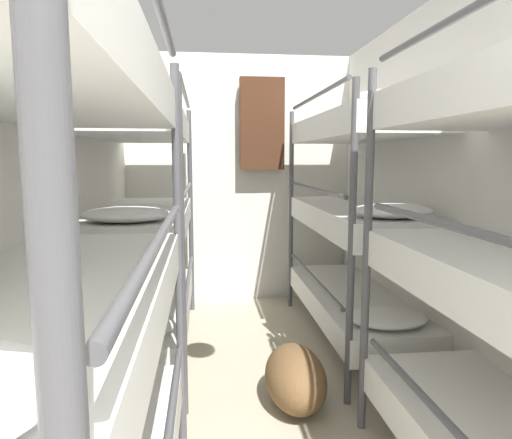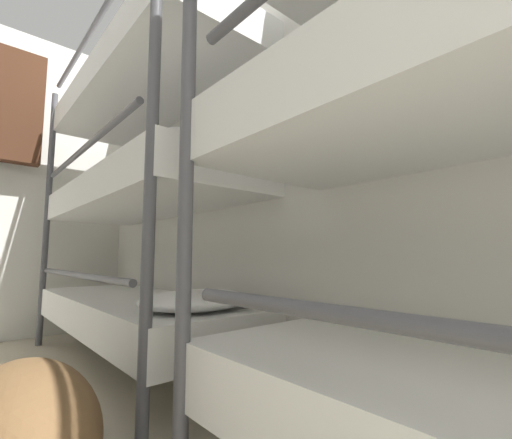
% 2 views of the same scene
% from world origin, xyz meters
% --- Properties ---
extents(wall_left, '(0.06, 4.99, 2.53)m').
position_xyz_m(wall_left, '(-1.17, 2.44, 1.26)').
color(wall_left, silver).
rests_on(wall_left, ground_plane).
extents(wall_right, '(0.06, 4.99, 2.53)m').
position_xyz_m(wall_right, '(1.17, 2.44, 1.26)').
color(wall_right, silver).
rests_on(wall_right, ground_plane).
extents(wall_back, '(2.41, 0.06, 2.53)m').
position_xyz_m(wall_back, '(0.00, 4.90, 1.26)').
color(wall_back, silver).
rests_on(wall_back, ground_plane).
extents(bunk_stack_left_near, '(0.67, 1.92, 1.97)m').
position_xyz_m(bunk_stack_left_near, '(-0.81, 1.45, 1.03)').
color(bunk_stack_left_near, '#4C4C51').
rests_on(bunk_stack_left_near, ground_plane).
extents(bunk_stack_left_far, '(0.67, 1.92, 1.97)m').
position_xyz_m(bunk_stack_left_far, '(-0.81, 3.58, 1.03)').
color(bunk_stack_left_far, '#4C4C51').
rests_on(bunk_stack_left_far, ground_plane).
extents(bunk_stack_right_far, '(0.67, 1.92, 1.97)m').
position_xyz_m(bunk_stack_right_far, '(0.81, 3.58, 1.03)').
color(bunk_stack_right_far, '#4C4C51').
rests_on(bunk_stack_right_far, ground_plane).
extents(duffel_bag, '(0.36, 0.61, 0.36)m').
position_xyz_m(duffel_bag, '(0.17, 2.70, 0.18)').
color(duffel_bag, brown).
rests_on(duffel_bag, ground_plane).
extents(hanging_coat, '(0.44, 0.12, 0.90)m').
position_xyz_m(hanging_coat, '(0.22, 4.75, 1.83)').
color(hanging_coat, '#472819').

